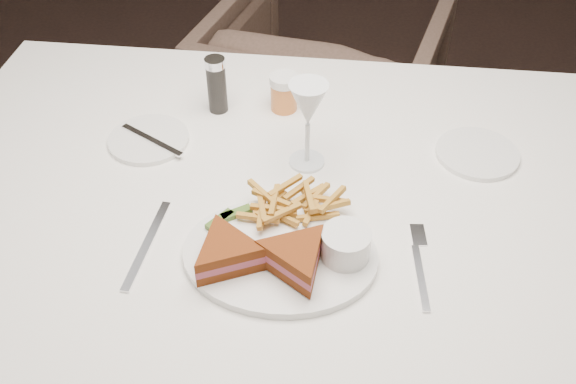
# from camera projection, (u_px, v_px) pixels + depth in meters

# --- Properties ---
(ground) EXTENTS (5.00, 5.00, 0.00)m
(ground) POSITION_uv_depth(u_px,v_px,m) (280.00, 315.00, 1.88)
(ground) COLOR black
(ground) RESTS_ON ground
(table) EXTENTS (1.47, 1.01, 0.75)m
(table) POSITION_uv_depth(u_px,v_px,m) (291.00, 318.00, 1.42)
(table) COLOR white
(table) RESTS_ON ground
(chair_far) EXTENTS (0.81, 0.77, 0.71)m
(chair_far) POSITION_uv_depth(u_px,v_px,m) (326.00, 86.00, 2.14)
(chair_far) COLOR #4B382E
(chair_far) RESTS_ON ground
(table_setting) EXTENTS (0.81, 0.62, 0.18)m
(table_setting) POSITION_uv_depth(u_px,v_px,m) (286.00, 200.00, 1.10)
(table_setting) COLOR white
(table_setting) RESTS_ON table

